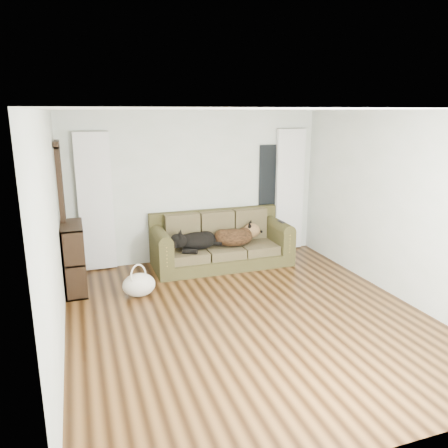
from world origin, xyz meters
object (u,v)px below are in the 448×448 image
object	(u,v)px
sofa	(222,240)
dog_shepherd	(235,237)
tote_bag	(139,286)
dog_black_lab	(195,241)
bookshelf	(74,258)

from	to	relation	value
sofa	dog_shepherd	bearing A→B (deg)	-8.34
sofa	tote_bag	xyz separation A→B (m)	(-1.55, -0.87, -0.29)
dog_black_lab	bookshelf	distance (m)	1.94
sofa	dog_black_lab	size ratio (longest dim) A/B	3.52
dog_black_lab	bookshelf	xyz separation A→B (m)	(-1.91, -0.32, 0.02)
dog_black_lab	tote_bag	distance (m)	1.39
dog_black_lab	tote_bag	world-z (taller)	dog_black_lab
sofa	dog_shepherd	xyz separation A→B (m)	(0.23, -0.03, 0.04)
dog_shepherd	bookshelf	distance (m)	2.65
dog_shepherd	sofa	bearing A→B (deg)	2.67
dog_shepherd	bookshelf	world-z (taller)	bookshelf
sofa	dog_black_lab	distance (m)	0.49
dog_black_lab	tote_bag	xyz separation A→B (m)	(-1.06, -0.84, -0.32)
dog_shepherd	dog_black_lab	bearing A→B (deg)	11.15
dog_black_lab	sofa	bearing A→B (deg)	6.11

